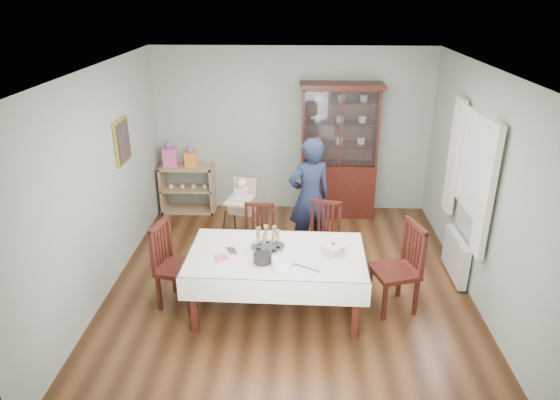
{
  "coord_description": "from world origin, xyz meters",
  "views": [
    {
      "loc": [
        0.08,
        -5.45,
        3.5
      ],
      "look_at": [
        -0.12,
        0.2,
        1.1
      ],
      "focal_mm": 32.0,
      "sensor_mm": 36.0,
      "label": 1
    }
  ],
  "objects_px": {
    "chair_end_right": "(395,284)",
    "birthday_cake": "(333,249)",
    "chair_far_left": "(259,252)",
    "gift_bag_orange": "(191,158)",
    "sideboard": "(188,189)",
    "woman": "(309,197)",
    "chair_end_left": "(179,280)",
    "gift_bag_pink": "(170,156)",
    "high_chair": "(243,220)",
    "champagne_tray": "(268,242)",
    "china_cabinet": "(339,149)",
    "dining_table": "(277,282)",
    "chair_far_right": "(323,251)"
  },
  "relations": [
    {
      "from": "sideboard",
      "to": "gift_bag_orange",
      "type": "height_order",
      "value": "gift_bag_orange"
    },
    {
      "from": "woman",
      "to": "china_cabinet",
      "type": "bearing_deg",
      "value": -131.34
    },
    {
      "from": "champagne_tray",
      "to": "gift_bag_pink",
      "type": "height_order",
      "value": "gift_bag_pink"
    },
    {
      "from": "gift_bag_pink",
      "to": "gift_bag_orange",
      "type": "bearing_deg",
      "value": 0.0
    },
    {
      "from": "dining_table",
      "to": "high_chair",
      "type": "xyz_separation_m",
      "value": [
        -0.56,
        1.6,
        0.02
      ]
    },
    {
      "from": "dining_table",
      "to": "chair_end_left",
      "type": "distance_m",
      "value": 1.17
    },
    {
      "from": "chair_far_right",
      "to": "chair_end_right",
      "type": "xyz_separation_m",
      "value": [
        0.8,
        -0.83,
        0.04
      ]
    },
    {
      "from": "chair_far_right",
      "to": "gift_bag_orange",
      "type": "height_order",
      "value": "gift_bag_orange"
    },
    {
      "from": "birthday_cake",
      "to": "china_cabinet",
      "type": "bearing_deg",
      "value": 84.85
    },
    {
      "from": "sideboard",
      "to": "chair_end_left",
      "type": "bearing_deg",
      "value": -80.49
    },
    {
      "from": "dining_table",
      "to": "gift_bag_pink",
      "type": "relative_size",
      "value": 4.82
    },
    {
      "from": "chair_end_left",
      "to": "gift_bag_pink",
      "type": "bearing_deg",
      "value": 28.12
    },
    {
      "from": "champagne_tray",
      "to": "gift_bag_pink",
      "type": "xyz_separation_m",
      "value": [
        -1.76,
        2.67,
        0.16
      ]
    },
    {
      "from": "dining_table",
      "to": "chair_end_right",
      "type": "distance_m",
      "value": 1.38
    },
    {
      "from": "chair_end_right",
      "to": "gift_bag_pink",
      "type": "relative_size",
      "value": 2.56
    },
    {
      "from": "chair_far_left",
      "to": "high_chair",
      "type": "bearing_deg",
      "value": 112.05
    },
    {
      "from": "chair_end_right",
      "to": "gift_bag_pink",
      "type": "xyz_separation_m",
      "value": [
        -3.24,
        2.69,
        0.67
      ]
    },
    {
      "from": "chair_far_right",
      "to": "woman",
      "type": "xyz_separation_m",
      "value": [
        -0.18,
        0.5,
        0.57
      ]
    },
    {
      "from": "chair_far_right",
      "to": "chair_far_left",
      "type": "bearing_deg",
      "value": -165.04
    },
    {
      "from": "china_cabinet",
      "to": "birthday_cake",
      "type": "bearing_deg",
      "value": -95.15
    },
    {
      "from": "gift_bag_pink",
      "to": "champagne_tray",
      "type": "bearing_deg",
      "value": -56.61
    },
    {
      "from": "champagne_tray",
      "to": "dining_table",
      "type": "bearing_deg",
      "value": -49.19
    },
    {
      "from": "sideboard",
      "to": "gift_bag_pink",
      "type": "bearing_deg",
      "value": -175.43
    },
    {
      "from": "china_cabinet",
      "to": "sideboard",
      "type": "bearing_deg",
      "value": 179.51
    },
    {
      "from": "gift_bag_orange",
      "to": "gift_bag_pink",
      "type": "bearing_deg",
      "value": 180.0
    },
    {
      "from": "gift_bag_orange",
      "to": "sideboard",
      "type": "bearing_deg",
      "value": 167.61
    },
    {
      "from": "china_cabinet",
      "to": "champagne_tray",
      "type": "height_order",
      "value": "china_cabinet"
    },
    {
      "from": "chair_end_right",
      "to": "birthday_cake",
      "type": "bearing_deg",
      "value": -101.34
    },
    {
      "from": "champagne_tray",
      "to": "birthday_cake",
      "type": "bearing_deg",
      "value": -7.41
    },
    {
      "from": "dining_table",
      "to": "woman",
      "type": "height_order",
      "value": "woman"
    },
    {
      "from": "chair_far_left",
      "to": "china_cabinet",
      "type": "bearing_deg",
      "value": 58.82
    },
    {
      "from": "dining_table",
      "to": "sideboard",
      "type": "xyz_separation_m",
      "value": [
        -1.62,
        2.81,
        0.02
      ]
    },
    {
      "from": "chair_far_left",
      "to": "woman",
      "type": "relative_size",
      "value": 0.54
    },
    {
      "from": "chair_end_left",
      "to": "gift_bag_pink",
      "type": "xyz_separation_m",
      "value": [
        -0.7,
        2.69,
        0.67
      ]
    },
    {
      "from": "woman",
      "to": "dining_table",
      "type": "bearing_deg",
      "value": 53.03
    },
    {
      "from": "chair_end_left",
      "to": "woman",
      "type": "distance_m",
      "value": 2.12
    },
    {
      "from": "china_cabinet",
      "to": "high_chair",
      "type": "xyz_separation_m",
      "value": [
        -1.44,
        -1.19,
        -0.72
      ]
    },
    {
      "from": "sideboard",
      "to": "champagne_tray",
      "type": "relative_size",
      "value": 2.33
    },
    {
      "from": "sideboard",
      "to": "high_chair",
      "type": "relative_size",
      "value": 0.87
    },
    {
      "from": "birthday_cake",
      "to": "gift_bag_orange",
      "type": "distance_m",
      "value": 3.51
    },
    {
      "from": "dining_table",
      "to": "chair_end_right",
      "type": "xyz_separation_m",
      "value": [
        1.38,
        0.11,
        -0.07
      ]
    },
    {
      "from": "chair_far_right",
      "to": "high_chair",
      "type": "xyz_separation_m",
      "value": [
        -1.13,
        0.66,
        0.13
      ]
    },
    {
      "from": "china_cabinet",
      "to": "woman",
      "type": "xyz_separation_m",
      "value": [
        -0.49,
        -1.36,
        -0.27
      ]
    },
    {
      "from": "champagne_tray",
      "to": "chair_end_right",
      "type": "bearing_deg",
      "value": -0.6
    },
    {
      "from": "chair_far_left",
      "to": "chair_end_right",
      "type": "xyz_separation_m",
      "value": [
        1.65,
        -0.78,
        0.05
      ]
    },
    {
      "from": "sideboard",
      "to": "chair_end_left",
      "type": "xyz_separation_m",
      "value": [
        0.45,
        -2.71,
        -0.09
      ]
    },
    {
      "from": "chair_far_right",
      "to": "gift_bag_orange",
      "type": "relative_size",
      "value": 2.7
    },
    {
      "from": "dining_table",
      "to": "woman",
      "type": "xyz_separation_m",
      "value": [
        0.4,
        1.43,
        0.46
      ]
    },
    {
      "from": "chair_end_right",
      "to": "birthday_cake",
      "type": "height_order",
      "value": "chair_end_right"
    },
    {
      "from": "sideboard",
      "to": "chair_far_left",
      "type": "height_order",
      "value": "chair_far_left"
    }
  ]
}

